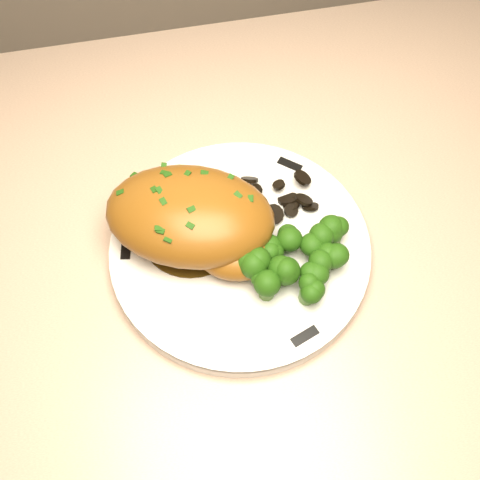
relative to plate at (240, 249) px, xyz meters
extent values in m
cylinder|color=white|center=(0.00, 0.00, 0.00)|extent=(0.30, 0.30, 0.02)
cube|color=black|center=(0.07, 0.08, 0.01)|extent=(0.03, 0.02, 0.00)
cube|color=black|center=(-0.11, 0.02, 0.01)|extent=(0.01, 0.03, 0.00)
cube|color=black|center=(0.04, -0.10, 0.01)|extent=(0.03, 0.02, 0.00)
cylinder|color=#3A280A|center=(-0.04, 0.02, 0.01)|extent=(0.10, 0.10, 0.00)
ellipsoid|color=#8F5518|center=(-0.04, 0.02, 0.04)|extent=(0.19, 0.16, 0.06)
ellipsoid|color=#8F5518|center=(-0.01, -0.02, 0.03)|extent=(0.09, 0.08, 0.03)
cube|color=#1C440E|center=(-0.09, 0.04, 0.06)|extent=(0.01, 0.01, 0.00)
cube|color=#1C440E|center=(-0.07, 0.04, 0.07)|extent=(0.01, 0.01, 0.00)
cube|color=#1C440E|center=(-0.05, 0.03, 0.07)|extent=(0.01, 0.01, 0.00)
cube|color=#1C440E|center=(-0.03, 0.02, 0.07)|extent=(0.01, 0.01, 0.00)
cube|color=#1C440E|center=(-0.01, 0.02, 0.07)|extent=(0.01, 0.01, 0.00)
cube|color=#1C440E|center=(0.00, 0.01, 0.06)|extent=(0.01, 0.01, 0.00)
cylinder|color=black|center=(0.07, 0.05, 0.01)|extent=(0.01, 0.01, 0.01)
cylinder|color=black|center=(0.07, 0.06, 0.01)|extent=(0.02, 0.02, 0.01)
cylinder|color=black|center=(0.06, 0.06, 0.02)|extent=(0.02, 0.02, 0.01)
cylinder|color=black|center=(0.05, 0.07, 0.01)|extent=(0.02, 0.02, 0.01)
cylinder|color=black|center=(0.03, 0.07, 0.01)|extent=(0.02, 0.02, 0.01)
cylinder|color=black|center=(0.02, 0.06, 0.02)|extent=(0.02, 0.02, 0.01)
cylinder|color=black|center=(0.02, 0.06, 0.01)|extent=(0.02, 0.02, 0.01)
cylinder|color=black|center=(0.01, 0.05, 0.01)|extent=(0.02, 0.02, 0.00)
cylinder|color=black|center=(0.02, 0.04, 0.02)|extent=(0.02, 0.03, 0.01)
cylinder|color=black|center=(0.02, 0.03, 0.01)|extent=(0.03, 0.03, 0.02)
cylinder|color=black|center=(0.03, 0.03, 0.01)|extent=(0.02, 0.02, 0.01)
cylinder|color=black|center=(0.05, 0.03, 0.02)|extent=(0.02, 0.03, 0.01)
cylinder|color=black|center=(0.06, 0.03, 0.01)|extent=(0.03, 0.03, 0.01)
cylinder|color=black|center=(0.07, 0.04, 0.01)|extent=(0.03, 0.03, 0.01)
cylinder|color=#517832|center=(0.02, -0.02, 0.02)|extent=(0.01, 0.01, 0.02)
sphere|color=#133508|center=(0.02, -0.02, 0.03)|extent=(0.02, 0.02, 0.02)
cylinder|color=#517832|center=(0.04, -0.01, 0.02)|extent=(0.01, 0.01, 0.02)
sphere|color=#133508|center=(0.04, -0.01, 0.03)|extent=(0.02, 0.02, 0.02)
cylinder|color=#517832|center=(0.07, -0.02, 0.02)|extent=(0.01, 0.01, 0.02)
sphere|color=#133508|center=(0.07, -0.02, 0.03)|extent=(0.02, 0.02, 0.02)
cylinder|color=#517832|center=(0.03, -0.04, 0.02)|extent=(0.01, 0.01, 0.02)
sphere|color=#133508|center=(0.03, -0.04, 0.03)|extent=(0.02, 0.02, 0.02)
cylinder|color=#517832|center=(0.06, -0.05, 0.02)|extent=(0.01, 0.01, 0.02)
sphere|color=#133508|center=(0.06, -0.05, 0.03)|extent=(0.02, 0.02, 0.02)
cylinder|color=#517832|center=(0.08, -0.04, 0.02)|extent=(0.01, 0.01, 0.02)
sphere|color=#133508|center=(0.08, -0.04, 0.03)|extent=(0.02, 0.02, 0.02)
cylinder|color=#517832|center=(0.01, -0.06, 0.02)|extent=(0.01, 0.01, 0.02)
sphere|color=#133508|center=(0.01, -0.06, 0.03)|extent=(0.02, 0.02, 0.02)
cylinder|color=#517832|center=(0.05, -0.07, 0.02)|extent=(0.01, 0.01, 0.02)
sphere|color=#133508|center=(0.05, -0.07, 0.03)|extent=(0.02, 0.02, 0.02)
cylinder|color=#517832|center=(0.01, -0.03, 0.02)|extent=(0.01, 0.01, 0.02)
sphere|color=#133508|center=(0.01, -0.03, 0.03)|extent=(0.02, 0.02, 0.02)
cylinder|color=#517832|center=(0.09, -0.02, 0.02)|extent=(0.01, 0.01, 0.02)
sphere|color=#133508|center=(0.09, -0.02, 0.03)|extent=(0.02, 0.02, 0.02)
camera|label=1|loc=(-0.06, -0.28, 0.51)|focal=45.00mm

